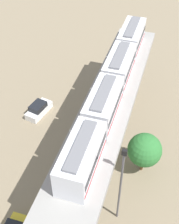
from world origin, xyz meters
The scene contains 6 objects.
ground_plane centered at (0.00, 0.00, 0.00)m, with size 120.00×120.00×0.00m, color #84755B.
viaduct centered at (0.00, 0.00, 6.17)m, with size 5.20×35.80×7.92m.
train centered at (0.00, -2.29, 9.45)m, with size 2.64×27.45×3.24m.
parked_car_white centered at (10.74, -4.87, 0.74)m, with size 2.62×4.48×1.76m.
tree_near_viaduct centered at (-4.75, 0.50, 3.44)m, with size 3.85×3.85×5.38m.
signal_post centered at (-3.40, 7.19, 5.79)m, with size 0.44×0.28×10.52m.
Camera 1 is at (-5.42, 23.37, 29.49)m, focal length 49.17 mm.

